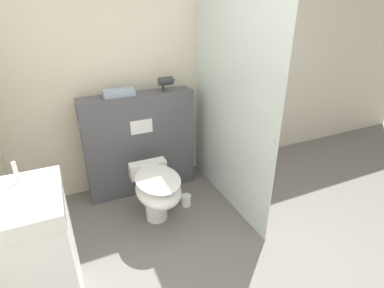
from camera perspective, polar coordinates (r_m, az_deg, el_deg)
wall_back at (r=3.25m, az=-7.07°, el=13.78°), size 8.00×0.06×2.50m
partition_panel at (r=3.20m, az=-9.81°, el=-0.00°), size 1.14×0.22×1.09m
shower_glass at (r=2.84m, az=7.15°, el=6.80°), size 0.04×1.44×2.00m
toilet at (r=2.78m, az=-6.73°, el=-8.66°), size 0.40×0.64×0.51m
sink_vanity at (r=2.20m, az=-27.49°, el=-18.82°), size 0.45×0.55×1.08m
hair_drier at (r=3.05m, az=-4.88°, el=11.83°), size 0.17×0.08×0.14m
folded_towel at (r=2.96m, az=-13.74°, el=9.49°), size 0.29×0.12×0.07m
spare_toilet_roll at (r=3.13m, az=-1.13°, el=-10.66°), size 0.10×0.10×0.11m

